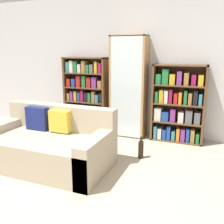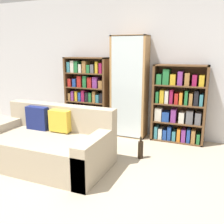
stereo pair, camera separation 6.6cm
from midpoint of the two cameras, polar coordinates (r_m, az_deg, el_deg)
The scene contains 7 objects.
ground_plane at distance 3.19m, azimuth -13.14°, elevation -17.54°, with size 16.00×16.00×0.00m, color tan.
wall_back at distance 5.04m, azimuth 2.87°, elevation 10.48°, with size 6.93×0.06×2.70m.
couch at distance 3.82m, azimuth -14.80°, elevation -7.39°, with size 1.83×1.00×0.83m.
bookshelf_left at distance 5.23m, azimuth -6.27°, elevation 3.79°, with size 0.92×0.32×1.52m.
display_cabinet at distance 4.82m, azimuth 3.47°, elevation 5.62°, with size 0.68×0.36×1.92m.
bookshelf_right at distance 4.69m, azimuth 14.39°, elevation 1.38°, with size 0.94×0.32×1.41m.
wine_bottle at distance 3.96m, azimuth 6.13°, elevation -8.48°, with size 0.08×0.08×0.35m.
Camera 1 is at (1.59, -2.22, 1.64)m, focal length 40.00 mm.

